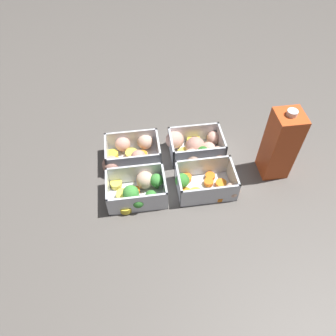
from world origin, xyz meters
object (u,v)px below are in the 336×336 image
(container_near_right, at_px, (130,153))
(container_far_right, at_px, (138,190))
(container_near_left, at_px, (196,147))
(container_far_left, at_px, (206,185))
(juice_carton, at_px, (280,145))

(container_near_right, relative_size, container_far_right, 1.08)
(container_near_left, relative_size, container_far_right, 1.20)
(container_near_right, distance_m, container_far_right, 0.12)
(container_near_left, relative_size, container_far_left, 1.10)
(container_far_left, bearing_deg, container_near_right, -35.54)
(container_far_left, relative_size, container_far_right, 1.10)
(container_far_right, height_order, juice_carton, juice_carton)
(container_near_right, xyz_separation_m, container_far_right, (-0.01, 0.12, 0.00))
(container_far_right, xyz_separation_m, juice_carton, (-0.35, -0.04, 0.07))
(container_near_right, bearing_deg, juice_carton, 166.39)
(container_near_left, height_order, container_near_right, same)
(juice_carton, bearing_deg, container_near_left, -24.38)
(container_far_right, bearing_deg, juice_carton, -174.29)
(container_near_right, xyz_separation_m, container_far_left, (-0.18, 0.13, -0.00))
(container_near_right, bearing_deg, container_far_left, 144.46)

